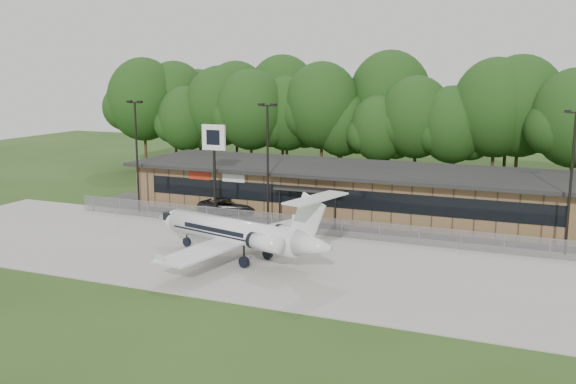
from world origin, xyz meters
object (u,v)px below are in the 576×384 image
at_px(business_jet, 240,234).
at_px(suv, 229,206).
at_px(pole_sign, 214,147).
at_px(terminal, 352,190).

height_order(business_jet, suv, business_jet).
distance_m(business_jet, suv, 14.64).
distance_m(suv, pole_sign, 6.02).
height_order(terminal, pole_sign, pole_sign).
relative_size(terminal, suv, 7.33).
bearing_deg(business_jet, pole_sign, 141.53).
xyz_separation_m(business_jet, suv, (-7.54, 12.50, -1.13)).
bearing_deg(suv, pole_sign, 155.17).
bearing_deg(terminal, pole_sign, -145.00).
bearing_deg(pole_sign, suv, 87.28).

